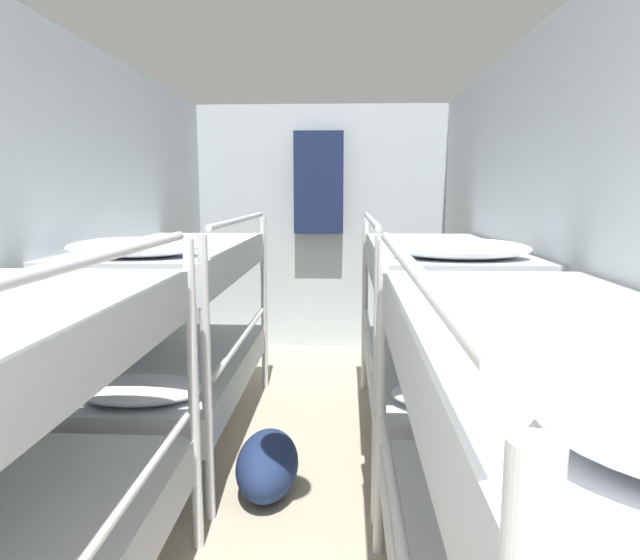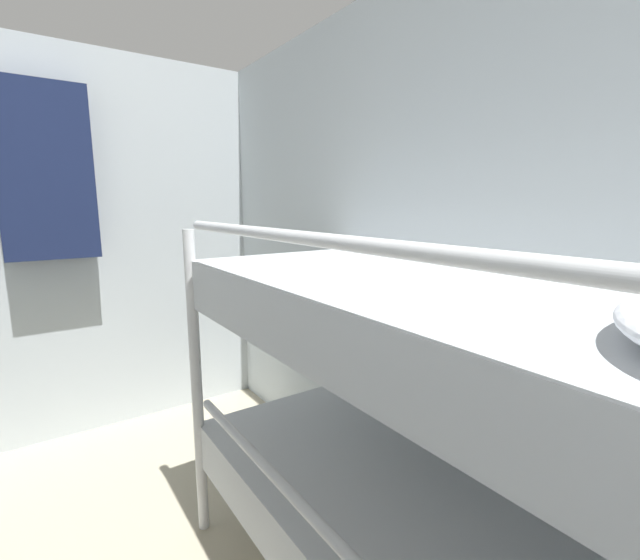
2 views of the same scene
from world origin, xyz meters
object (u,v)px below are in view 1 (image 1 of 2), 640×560
(bunk_stack_left_far, at_px, (176,318))
(bunk_stack_right_far, at_px, (437,321))
(duffel_bag, at_px, (267,465))
(bunk_stack_right_near, at_px, (572,514))
(hanging_coat, at_px, (319,183))

(bunk_stack_left_far, xyz_separation_m, bunk_stack_right_far, (1.49, 0.00, 0.00))
(bunk_stack_left_far, bearing_deg, duffel_bag, -44.77)
(bunk_stack_right_near, distance_m, hanging_coat, 4.08)
(bunk_stack_right_far, relative_size, duffel_bag, 3.49)
(bunk_stack_left_far, height_order, hanging_coat, hanging_coat)
(duffel_bag, bearing_deg, bunk_stack_left_far, 135.23)
(bunk_stack_right_near, height_order, bunk_stack_right_far, same)
(bunk_stack_right_near, relative_size, duffel_bag, 3.49)
(bunk_stack_right_near, xyz_separation_m, duffel_bag, (-0.89, 1.35, -0.58))
(bunk_stack_right_far, height_order, hanging_coat, hanging_coat)
(bunk_stack_left_far, relative_size, duffel_bag, 3.49)
(bunk_stack_right_near, relative_size, bunk_stack_right_far, 1.00)
(bunk_stack_right_far, bearing_deg, bunk_stack_left_far, 180.00)
(duffel_bag, height_order, hanging_coat, hanging_coat)
(bunk_stack_left_far, bearing_deg, hanging_coat, 69.84)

